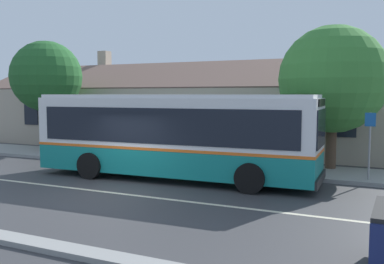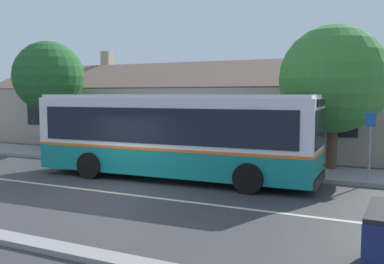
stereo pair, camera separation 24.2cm
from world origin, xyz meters
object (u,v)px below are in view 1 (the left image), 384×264
object	(u,v)px
bench_by_building	(83,146)
bus_stop_sign	(370,138)
transit_bus	(174,134)
street_tree_primary	(332,83)
street_tree_secondary	(46,77)

from	to	relation	value
bench_by_building	bus_stop_sign	world-z (taller)	bus_stop_sign
transit_bus	street_tree_primary	xyz separation A→B (m)	(5.14, 4.04, 1.92)
street_tree_primary	street_tree_secondary	world-z (taller)	street_tree_secondary
transit_bus	bus_stop_sign	bearing A→B (deg)	17.34
street_tree_secondary	bus_stop_sign	world-z (taller)	street_tree_secondary
street_tree_secondary	transit_bus	bearing A→B (deg)	-21.16
transit_bus	bench_by_building	distance (m)	7.37
bus_stop_sign	bench_by_building	bearing A→B (deg)	176.53
bench_by_building	bus_stop_sign	distance (m)	13.45
transit_bus	bus_stop_sign	size ratio (longest dim) A/B	4.49
street_tree_secondary	bench_by_building	bearing A→B (deg)	-15.99
bench_by_building	bus_stop_sign	xyz separation A→B (m)	(13.38, -0.81, 1.07)
street_tree_secondary	bus_stop_sign	bearing A→B (deg)	-5.92
bench_by_building	transit_bus	bearing A→B (deg)	-23.48
transit_bus	bench_by_building	world-z (taller)	transit_bus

